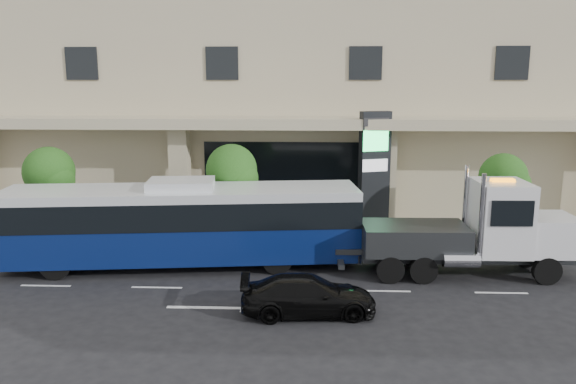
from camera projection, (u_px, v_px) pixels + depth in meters
The scene contains 11 objects.
ground at pixel (273, 275), 21.10m from camera, with size 120.00×120.00×0.00m, color black.
sidewalk at pixel (280, 237), 25.99m from camera, with size 120.00×6.00×0.15m, color gray.
curb at pixel (276, 256), 23.05m from camera, with size 120.00×0.30×0.15m, color gray.
convention_center at pixel (289, 34), 34.25m from camera, with size 60.00×17.60×20.00m.
tree_left at pixel (50, 176), 24.43m from camera, with size 2.27×2.20×4.22m.
tree_mid at pixel (232, 173), 24.06m from camera, with size 2.28×2.20×4.38m.
tree_right at pixel (504, 181), 23.62m from camera, with size 2.10×2.00×4.04m.
city_bus at pixel (182, 223), 21.80m from camera, with size 13.85×4.43×3.45m.
tow_truck at pixel (478, 232), 20.81m from camera, with size 8.84×2.35×4.03m.
black_sedan at pixel (308, 295), 17.48m from camera, with size 1.71×4.21×1.22m, color black.
signage_pylon at pixel (374, 172), 26.02m from camera, with size 1.49×0.93×5.66m.
Camera 1 is at (1.44, -20.04, 7.20)m, focal length 35.00 mm.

